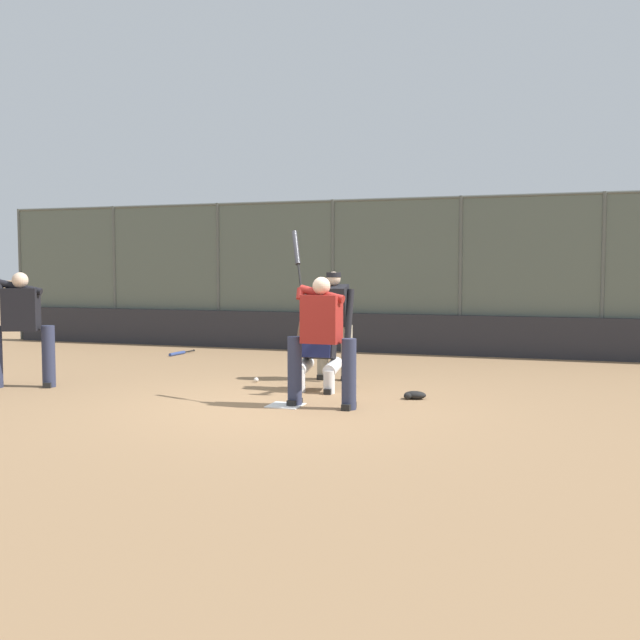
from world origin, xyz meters
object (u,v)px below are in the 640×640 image
(batter_at_plate, at_px, (321,336))
(spare_bat_near_backstop, at_px, (179,353))
(umpire_home, at_px, (334,322))
(catcher_behind_plate, at_px, (318,346))
(batter_on_deck, at_px, (21,325))
(baseball_loose, at_px, (256,380))
(fielding_glove_on_dirt, at_px, (414,395))

(batter_at_plate, distance_m, spare_bat_near_backstop, 6.55)
(umpire_home, xyz_separation_m, spare_bat_near_backstop, (4.05, -2.32, -0.89))
(batter_at_plate, xyz_separation_m, catcher_behind_plate, (0.44, -1.20, -0.25))
(catcher_behind_plate, bearing_deg, spare_bat_near_backstop, -42.71)
(catcher_behind_plate, xyz_separation_m, spare_bat_near_backstop, (4.14, -3.40, -0.63))
(batter_at_plate, bearing_deg, batter_on_deck, 2.11)
(batter_at_plate, xyz_separation_m, baseball_loose, (1.62, -1.68, -0.87))
(spare_bat_near_backstop, xyz_separation_m, fielding_glove_on_dirt, (-5.60, 3.64, 0.02))
(batter_at_plate, height_order, spare_bat_near_backstop, batter_at_plate)
(fielding_glove_on_dirt, bearing_deg, batter_at_plate, 43.27)
(batter_at_plate, relative_size, baseball_loose, 30.85)
(fielding_glove_on_dirt, distance_m, baseball_loose, 2.74)
(fielding_glove_on_dirt, xyz_separation_m, baseball_loose, (2.64, -0.72, -0.02))
(catcher_behind_plate, relative_size, spare_bat_near_backstop, 1.39)
(batter_at_plate, relative_size, fielding_glove_on_dirt, 7.60)
(umpire_home, relative_size, baseball_loose, 23.27)
(umpire_home, bearing_deg, fielding_glove_on_dirt, 141.11)
(baseball_loose, bearing_deg, batter_at_plate, 133.84)
(batter_at_plate, xyz_separation_m, fielding_glove_on_dirt, (-1.02, -0.96, -0.86))
(umpire_home, distance_m, baseball_loose, 1.52)
(batter_on_deck, distance_m, baseball_loose, 3.60)
(spare_bat_near_backstop, bearing_deg, umpire_home, 64.43)
(batter_at_plate, bearing_deg, umpire_home, -73.18)
(batter_at_plate, relative_size, catcher_behind_plate, 1.79)
(batter_at_plate, height_order, fielding_glove_on_dirt, batter_at_plate)
(umpire_home, height_order, fielding_glove_on_dirt, umpire_home)
(batter_at_plate, relative_size, spare_bat_near_backstop, 2.48)
(catcher_behind_plate, xyz_separation_m, batter_on_deck, (4.30, 1.07, 0.28))
(catcher_behind_plate, bearing_deg, batter_at_plate, 106.99)
(umpire_home, distance_m, batter_on_deck, 4.73)
(catcher_behind_plate, relative_size, fielding_glove_on_dirt, 4.24)
(batter_at_plate, bearing_deg, spare_bat_near_backstop, -41.45)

